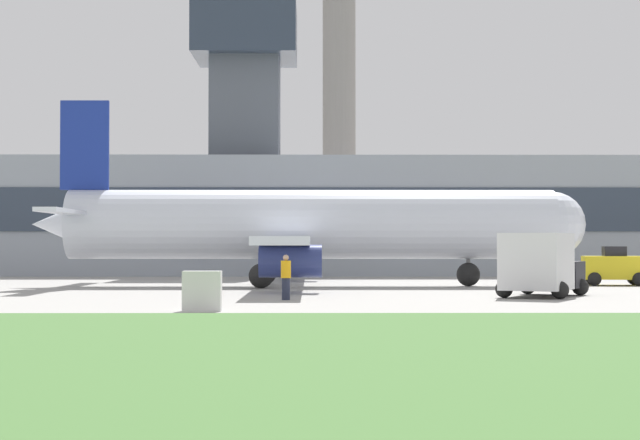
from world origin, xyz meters
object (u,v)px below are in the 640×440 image
(fuel_truck, at_px, (540,266))
(airplane, at_px, (304,226))
(ground_crew_person, at_px, (286,277))
(pushback_tug, at_px, (614,268))

(fuel_truck, bearing_deg, airplane, 131.11)
(fuel_truck, height_order, ground_crew_person, fuel_truck)
(airplane, distance_m, pushback_tug, 16.25)
(airplane, bearing_deg, ground_crew_person, -92.50)
(airplane, height_order, ground_crew_person, airplane)
(fuel_truck, bearing_deg, ground_crew_person, -167.99)
(airplane, height_order, pushback_tug, airplane)
(fuel_truck, relative_size, ground_crew_person, 3.10)
(pushback_tug, relative_size, ground_crew_person, 1.96)
(pushback_tug, distance_m, fuel_truck, 13.84)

